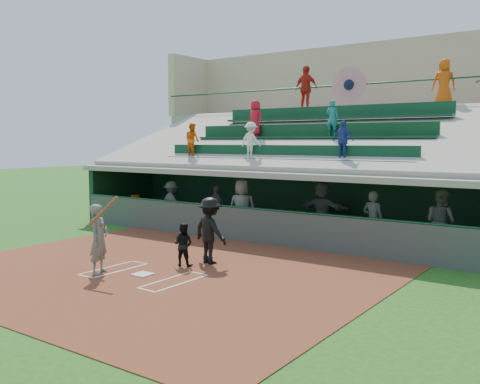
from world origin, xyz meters
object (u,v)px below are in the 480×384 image
Objects in this scene: white_table at (135,212)px; home_plate at (143,274)px; batter_at_plate at (99,238)px; catcher at (183,244)px; water_cooler at (135,199)px.

home_plate is at bearing -66.42° from white_table.
batter_at_plate is 2.48× the size of white_table.
catcher reaches higher than home_plate.
batter_at_plate is 2.15m from catcher.
batter_at_plate is 8.69m from white_table.
white_table is at bearing 130.68° from batter_at_plate.
catcher is 8.28m from water_cooler.
water_cooler is at bearing -28.75° from white_table.
white_table is at bearing -49.52° from catcher.
catcher is at bearing -35.23° from water_cooler.
batter_at_plate is at bearing -153.42° from home_plate.
catcher is at bearing 83.08° from home_plate.
white_table reaches higher than home_plate.
white_table is (-5.65, 6.58, -0.50)m from batter_at_plate.
water_cooler is at bearing -49.65° from catcher.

